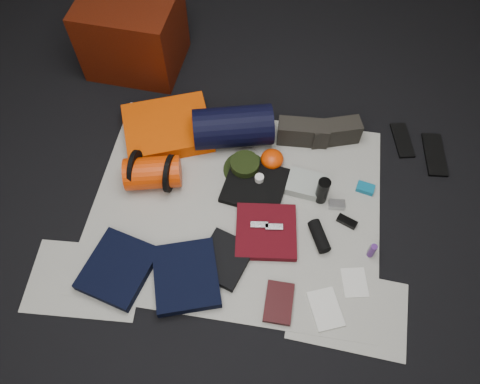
# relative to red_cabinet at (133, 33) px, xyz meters

# --- Properties ---
(floor) EXTENTS (4.50, 4.50, 0.02)m
(floor) POSITION_rel_red_cabinet_xyz_m (0.84, -1.02, -0.26)
(floor) COLOR black
(floor) RESTS_ON ground
(newspaper_mat) EXTENTS (1.60, 1.30, 0.01)m
(newspaper_mat) POSITION_rel_red_cabinet_xyz_m (0.84, -1.02, -0.24)
(newspaper_mat) COLOR beige
(newspaper_mat) RESTS_ON floor
(newspaper_sheet_front_left) EXTENTS (0.61, 0.44, 0.00)m
(newspaper_sheet_front_left) POSITION_rel_red_cabinet_xyz_m (0.14, -1.57, -0.24)
(newspaper_sheet_front_left) COLOR beige
(newspaper_sheet_front_left) RESTS_ON floor
(newspaper_sheet_front_right) EXTENTS (0.60, 0.43, 0.00)m
(newspaper_sheet_front_right) POSITION_rel_red_cabinet_xyz_m (1.49, -1.52, -0.24)
(newspaper_sheet_front_right) COLOR beige
(newspaper_sheet_front_right) RESTS_ON floor
(red_cabinet) EXTENTS (0.61, 0.52, 0.49)m
(red_cabinet) POSITION_rel_red_cabinet_xyz_m (0.00, 0.00, 0.00)
(red_cabinet) COLOR #461105
(red_cabinet) RESTS_ON floor
(sleeping_pad) EXTENTS (0.63, 0.58, 0.09)m
(sleeping_pad) POSITION_rel_red_cabinet_xyz_m (0.34, -0.57, -0.19)
(sleeping_pad) COLOR #EB4902
(sleeping_pad) RESTS_ON newspaper_mat
(stuff_sack) EXTENTS (0.35, 0.25, 0.18)m
(stuff_sack) POSITION_rel_red_cabinet_xyz_m (0.35, -0.93, -0.15)
(stuff_sack) COLOR red
(stuff_sack) RESTS_ON newspaper_mat
(sack_strap_left) EXTENTS (0.02, 0.22, 0.22)m
(sack_strap_left) POSITION_rel_red_cabinet_xyz_m (0.25, -0.93, -0.13)
(sack_strap_left) COLOR black
(sack_strap_left) RESTS_ON newspaper_mat
(sack_strap_right) EXTENTS (0.03, 0.22, 0.22)m
(sack_strap_right) POSITION_rel_red_cabinet_xyz_m (0.45, -0.93, -0.13)
(sack_strap_right) COLOR black
(sack_strap_right) RESTS_ON newspaper_mat
(navy_duffel) EXTENTS (0.51, 0.35, 0.24)m
(navy_duffel) POSITION_rel_red_cabinet_xyz_m (0.75, -0.56, -0.12)
(navy_duffel) COLOR black
(navy_duffel) RESTS_ON newspaper_mat
(boonie_brim) EXTENTS (0.31, 0.31, 0.01)m
(boonie_brim) POSITION_rel_red_cabinet_xyz_m (0.85, -0.77, -0.24)
(boonie_brim) COLOR black
(boonie_brim) RESTS_ON newspaper_mat
(boonie_crown) EXTENTS (0.17, 0.17, 0.07)m
(boonie_crown) POSITION_rel_red_cabinet_xyz_m (0.85, -0.77, -0.20)
(boonie_crown) COLOR black
(boonie_crown) RESTS_ON boonie_brim
(hiking_boot_left) EXTENTS (0.31, 0.13, 0.15)m
(hiking_boot_left) POSITION_rel_red_cabinet_xyz_m (1.16, -0.50, -0.16)
(hiking_boot_left) COLOR black
(hiking_boot_left) RESTS_ON newspaper_mat
(hiking_boot_right) EXTENTS (0.32, 0.20, 0.15)m
(hiking_boot_right) POSITION_rel_red_cabinet_xyz_m (1.35, -0.47, -0.17)
(hiking_boot_right) COLOR black
(hiking_boot_right) RESTS_ON newspaper_mat
(flip_flop_left) EXTENTS (0.15, 0.27, 0.01)m
(flip_flop_left) POSITION_rel_red_cabinet_xyz_m (1.78, -0.40, -0.24)
(flip_flop_left) COLOR black
(flip_flop_left) RESTS_ON floor
(flip_flop_right) EXTENTS (0.14, 0.32, 0.02)m
(flip_flop_right) POSITION_rel_red_cabinet_xyz_m (1.96, -0.48, -0.24)
(flip_flop_right) COLOR black
(flip_flop_right) RESTS_ON floor
(trousers_navy_a) EXTENTS (0.39, 0.42, 0.06)m
(trousers_navy_a) POSITION_rel_red_cabinet_xyz_m (0.30, -1.50, -0.21)
(trousers_navy_a) COLOR black
(trousers_navy_a) RESTS_ON newspaper_mat
(trousers_navy_b) EXTENTS (0.42, 0.45, 0.06)m
(trousers_navy_b) POSITION_rel_red_cabinet_xyz_m (0.66, -1.48, -0.21)
(trousers_navy_b) COLOR black
(trousers_navy_b) RESTS_ON newspaper_mat
(trousers_charcoal) EXTENTS (0.31, 0.33, 0.04)m
(trousers_charcoal) POSITION_rel_red_cabinet_xyz_m (0.83, -1.36, -0.22)
(trousers_charcoal) COLOR black
(trousers_charcoal) RESTS_ON newspaper_mat
(black_tshirt) EXTENTS (0.38, 0.36, 0.03)m
(black_tshirt) POSITION_rel_red_cabinet_xyz_m (0.93, -0.88, -0.22)
(black_tshirt) COLOR black
(black_tshirt) RESTS_ON newspaper_mat
(red_shirt) EXTENTS (0.36, 0.36, 0.04)m
(red_shirt) POSITION_rel_red_cabinet_xyz_m (1.03, -1.16, -0.22)
(red_shirt) COLOR #4C080F
(red_shirt) RESTS_ON newspaper_mat
(orange_stuff_sack) EXTENTS (0.17, 0.17, 0.09)m
(orange_stuff_sack) POSITION_rel_red_cabinet_xyz_m (1.00, -0.70, -0.20)
(orange_stuff_sack) COLOR red
(orange_stuff_sack) RESTS_ON newspaper_mat
(first_aid_pouch) EXTENTS (0.24, 0.19, 0.06)m
(first_aid_pouch) POSITION_rel_red_cabinet_xyz_m (1.22, -0.83, -0.21)
(first_aid_pouch) COLOR #939991
(first_aid_pouch) RESTS_ON newspaper_mat
(water_bottle) EXTENTS (0.07, 0.07, 0.18)m
(water_bottle) POSITION_rel_red_cabinet_xyz_m (1.31, -0.90, -0.15)
(water_bottle) COLOR black
(water_bottle) RESTS_ON newspaper_mat
(speaker) EXTENTS (0.14, 0.19, 0.07)m
(speaker) POSITION_rel_red_cabinet_xyz_m (1.31, -1.15, -0.20)
(speaker) COLOR black
(speaker) RESTS_ON newspaper_mat
(compact_camera) EXTENTS (0.09, 0.06, 0.04)m
(compact_camera) POSITION_rel_red_cabinet_xyz_m (1.40, -0.93, -0.22)
(compact_camera) COLOR #ACADB1
(compact_camera) RESTS_ON newspaper_mat
(cyan_case) EXTENTS (0.11, 0.08, 0.03)m
(cyan_case) POSITION_rel_red_cabinet_xyz_m (1.56, -0.80, -0.22)
(cyan_case) COLOR #0D6386
(cyan_case) RESTS_ON newspaper_mat
(toiletry_purple) EXTENTS (0.04, 0.04, 0.10)m
(toiletry_purple) POSITION_rel_red_cabinet_xyz_m (1.59, -1.20, -0.19)
(toiletry_purple) COLOR #4B226E
(toiletry_purple) RESTS_ON newspaper_mat
(toiletry_clear) EXTENTS (0.03, 0.03, 0.08)m
(toiletry_clear) POSITION_rel_red_cabinet_xyz_m (1.59, -1.18, -0.20)
(toiletry_clear) COLOR #A7ABA7
(toiletry_clear) RESTS_ON newspaper_mat
(paperback_book) EXTENTS (0.14, 0.21, 0.03)m
(paperback_book) POSITION_rel_red_cabinet_xyz_m (1.14, -1.54, -0.22)
(paperback_book) COLOR black
(paperback_book) RESTS_ON newspaper_mat
(map_booklet) EXTENTS (0.21, 0.24, 0.01)m
(map_booklet) POSITION_rel_red_cabinet_xyz_m (1.38, -1.53, -0.23)
(map_booklet) COLOR silver
(map_booklet) RESTS_ON newspaper_mat
(map_printout) EXTENTS (0.15, 0.18, 0.01)m
(map_printout) POSITION_rel_red_cabinet_xyz_m (1.52, -1.37, -0.24)
(map_printout) COLOR silver
(map_printout) RESTS_ON newspaper_mat
(sunglasses) EXTENTS (0.12, 0.08, 0.03)m
(sunglasses) POSITION_rel_red_cabinet_xyz_m (1.46, -1.03, -0.23)
(sunglasses) COLOR black
(sunglasses) RESTS_ON newspaper_mat
(key_cluster) EXTENTS (0.08, 0.08, 0.01)m
(key_cluster) POSITION_rel_red_cabinet_xyz_m (0.22, -1.50, -0.23)
(key_cluster) COLOR #ACADB1
(key_cluster) RESTS_ON newspaper_mat
(tape_roll) EXTENTS (0.05, 0.05, 0.04)m
(tape_roll) POSITION_rel_red_cabinet_xyz_m (0.95, -0.85, -0.19)
(tape_roll) COLOR silver
(tape_roll) RESTS_ON black_tshirt
(energy_bar_a) EXTENTS (0.10, 0.05, 0.01)m
(energy_bar_a) POSITION_rel_red_cabinet_xyz_m (0.99, -1.14, -0.19)
(energy_bar_a) COLOR #ACADB1
(energy_bar_a) RESTS_ON red_shirt
(energy_bar_b) EXTENTS (0.10, 0.05, 0.01)m
(energy_bar_b) POSITION_rel_red_cabinet_xyz_m (1.07, -1.14, -0.19)
(energy_bar_b) COLOR #ACADB1
(energy_bar_b) RESTS_ON red_shirt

